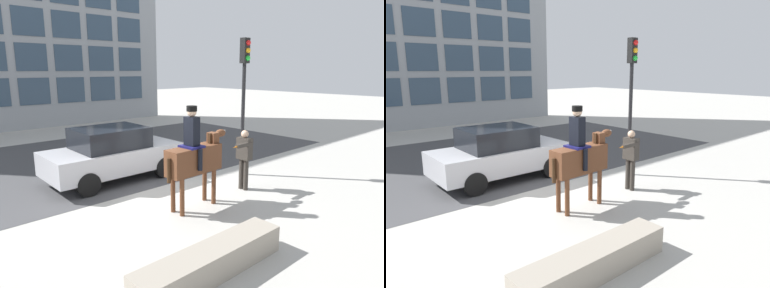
# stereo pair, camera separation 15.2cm
# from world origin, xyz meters

# --- Properties ---
(ground_plane) EXTENTS (80.00, 80.00, 0.00)m
(ground_plane) POSITION_xyz_m (0.00, 0.00, 0.00)
(ground_plane) COLOR #B2AFA8
(road_surface) EXTENTS (18.54, 8.50, 0.01)m
(road_surface) POSITION_xyz_m (0.00, 4.75, 0.00)
(road_surface) COLOR #444447
(road_surface) RESTS_ON ground_plane
(mounted_horse_lead) EXTENTS (1.88, 0.65, 2.43)m
(mounted_horse_lead) POSITION_xyz_m (0.01, -1.24, 1.24)
(mounted_horse_lead) COLOR #59331E
(mounted_horse_lead) RESTS_ON ground_plane
(pedestrian_bystander) EXTENTS (0.82, 0.44, 1.64)m
(pedestrian_bystander) POSITION_xyz_m (1.83, -1.20, 0.97)
(pedestrian_bystander) COLOR #332D28
(pedestrian_bystander) RESTS_ON ground_plane
(street_car_near_lane) EXTENTS (3.93, 1.87, 1.57)m
(street_car_near_lane) POSITION_xyz_m (-0.36, 1.96, 0.80)
(street_car_near_lane) COLOR #B7B7BC
(street_car_near_lane) RESTS_ON ground_plane
(traffic_light) EXTENTS (0.24, 0.29, 4.12)m
(traffic_light) POSITION_xyz_m (2.87, -0.28, 2.76)
(traffic_light) COLOR black
(traffic_light) RESTS_ON ground_plane
(planter_ledge) EXTENTS (2.86, 0.56, 0.47)m
(planter_ledge) POSITION_xyz_m (-1.64, -3.46, 0.24)
(planter_ledge) COLOR #9E9384
(planter_ledge) RESTS_ON ground_plane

